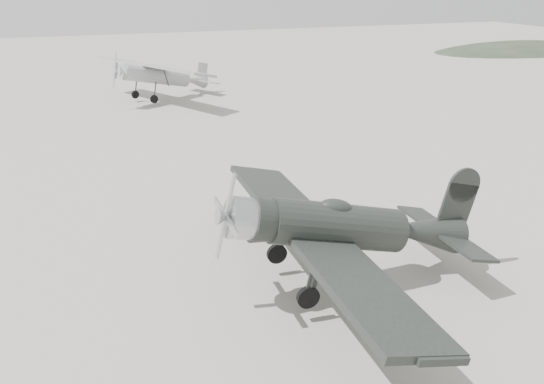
{
  "coord_description": "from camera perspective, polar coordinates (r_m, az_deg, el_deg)",
  "views": [
    {
      "loc": [
        -6.76,
        -17.83,
        9.48
      ],
      "look_at": [
        -0.2,
        0.45,
        1.5
      ],
      "focal_mm": 35.0,
      "sensor_mm": 36.0,
      "label": 1
    }
  ],
  "objects": [
    {
      "name": "highwing_monoplane",
      "position": [
        44.2,
        -11.97,
        12.46
      ],
      "size": [
        9.75,
        12.14,
        3.61
      ],
      "rotation": [
        0.0,
        0.23,
        0.49
      ],
      "color": "gray",
      "rests_on": "ground"
    },
    {
      "name": "lowwing_monoplane",
      "position": [
        16.89,
        8.18,
        -3.8
      ],
      "size": [
        8.82,
        12.22,
        3.97
      ],
      "rotation": [
        0.0,
        0.24,
        -0.01
      ],
      "color": "black",
      "rests_on": "ground"
    },
    {
      "name": "ground",
      "position": [
        21.3,
        0.93,
        -4.09
      ],
      "size": [
        160.0,
        160.0,
        0.0
      ],
      "primitive_type": "plane",
      "color": "gray",
      "rests_on": "ground"
    },
    {
      "name": "hill_northeast",
      "position": [
        81.58,
        25.32,
        13.61
      ],
      "size": [
        32.0,
        16.0,
        5.2
      ],
      "primitive_type": "ellipsoid",
      "color": "#293426",
      "rests_on": "ground"
    }
  ]
}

